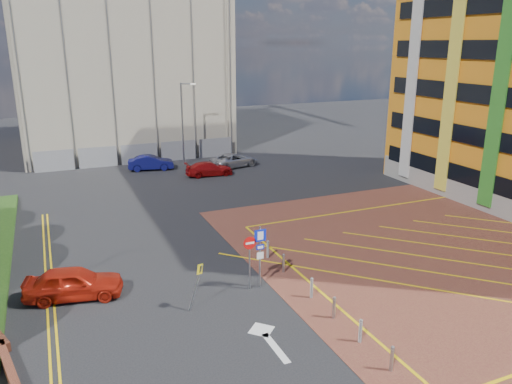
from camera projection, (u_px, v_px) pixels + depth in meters
ground at (259, 298)px, 23.76m from camera, size 140.00×140.00×0.00m
forecourt at (479, 251)px, 29.03m from camera, size 26.00×26.00×0.02m
lamp_back at (183, 121)px, 48.71m from camera, size 1.53×0.16×8.00m
sign_cluster at (256, 251)px, 24.18m from camera, size 1.17×0.12×3.20m
warning_sign at (197, 281)px, 22.30m from camera, size 0.80×0.43×2.24m
bollard_row at (319, 295)px, 23.03m from camera, size 0.14×11.14×0.90m
construction_building at (117, 49)px, 55.83m from camera, size 21.20×19.20×22.00m
construction_fence at (150, 153)px, 50.27m from camera, size 21.60×0.06×2.00m
car_red_left at (74, 283)px, 23.57m from camera, size 4.78×2.70×1.54m
car_blue_back at (151, 163)px, 47.51m from camera, size 4.45×2.27×1.40m
car_red_back at (209, 169)px, 45.50m from camera, size 4.42×2.02×1.25m
car_silver_back at (234, 160)px, 48.67m from camera, size 5.22×3.34×1.34m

